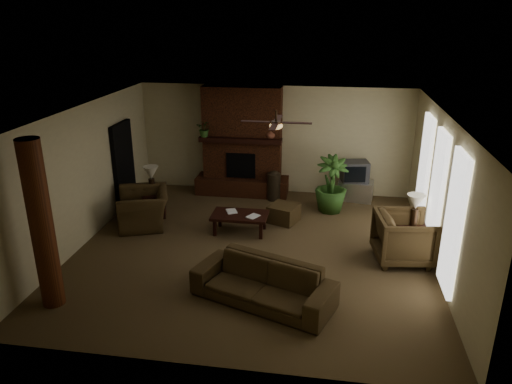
% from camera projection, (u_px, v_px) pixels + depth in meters
% --- Properties ---
extents(room_shell, '(7.00, 7.00, 7.00)m').
position_uv_depth(room_shell, '(253.00, 185.00, 9.34)').
color(room_shell, brown).
rests_on(room_shell, ground).
extents(fireplace, '(2.40, 0.70, 2.80)m').
position_uv_depth(fireplace, '(242.00, 151.00, 12.52)').
color(fireplace, '#562A16').
rests_on(fireplace, ground).
extents(windows, '(0.08, 3.65, 2.35)m').
position_uv_depth(windows, '(436.00, 193.00, 9.04)').
color(windows, white).
rests_on(windows, ground).
extents(log_column, '(0.36, 0.36, 2.80)m').
position_uv_depth(log_column, '(42.00, 226.00, 7.54)').
color(log_column, '#5E2E17').
rests_on(log_column, ground).
extents(doorway, '(0.10, 1.00, 2.10)m').
position_uv_depth(doorway, '(124.00, 166.00, 11.62)').
color(doorway, black).
rests_on(doorway, ground).
extents(ceiling_fan, '(1.35, 1.35, 0.37)m').
position_uv_depth(ceiling_fan, '(276.00, 124.00, 9.16)').
color(ceiling_fan, '#2E2014').
rests_on(ceiling_fan, ceiling).
extents(sofa, '(2.44, 1.47, 0.92)m').
position_uv_depth(sofa, '(263.00, 277.00, 7.93)').
color(sofa, '#45351D').
rests_on(sofa, ground).
extents(armchair_left, '(1.18, 1.43, 1.08)m').
position_uv_depth(armchair_left, '(143.00, 202.00, 10.79)').
color(armchair_left, '#45351D').
rests_on(armchair_left, ground).
extents(armchair_right, '(1.10, 1.15, 1.06)m').
position_uv_depth(armchair_right, '(404.00, 235.00, 9.22)').
color(armchair_right, '#45351D').
rests_on(armchair_right, ground).
extents(coffee_table, '(1.20, 0.70, 0.43)m').
position_uv_depth(coffee_table, '(240.00, 217.00, 10.46)').
color(coffee_table, black).
rests_on(coffee_table, ground).
extents(ottoman, '(0.78, 0.78, 0.40)m').
position_uv_depth(ottoman, '(284.00, 213.00, 11.07)').
color(ottoman, '#45351D').
rests_on(ottoman, ground).
extents(tv_stand, '(0.92, 0.62, 0.50)m').
position_uv_depth(tv_stand, '(355.00, 190.00, 12.34)').
color(tv_stand, silver).
rests_on(tv_stand, ground).
extents(tv, '(0.73, 0.63, 0.52)m').
position_uv_depth(tv, '(355.00, 171.00, 12.16)').
color(tv, '#3A3A3C').
rests_on(tv, tv_stand).
extents(floor_vase, '(0.34, 0.34, 0.77)m').
position_uv_depth(floor_vase, '(274.00, 184.00, 12.29)').
color(floor_vase, '#31271B').
rests_on(floor_vase, ground).
extents(floor_plant, '(1.14, 1.53, 0.76)m').
position_uv_depth(floor_plant, '(331.00, 196.00, 11.60)').
color(floor_plant, '#325923').
rests_on(floor_plant, ground).
extents(side_table_left, '(0.62, 0.62, 0.55)m').
position_uv_depth(side_table_left, '(155.00, 205.00, 11.37)').
color(side_table_left, black).
rests_on(side_table_left, ground).
extents(lamp_left, '(0.43, 0.43, 0.65)m').
position_uv_depth(lamp_left, '(151.00, 175.00, 11.17)').
color(lamp_left, '#2E2014').
rests_on(lamp_left, side_table_left).
extents(side_table_right, '(0.65, 0.65, 0.55)m').
position_uv_depth(side_table_right, '(411.00, 237.00, 9.73)').
color(side_table_right, black).
rests_on(side_table_right, ground).
extents(lamp_right, '(0.40, 0.40, 0.65)m').
position_uv_depth(lamp_right, '(416.00, 204.00, 9.45)').
color(lamp_right, '#2E2014').
rests_on(lamp_right, side_table_right).
extents(mantel_plant, '(0.45, 0.48, 0.33)m').
position_uv_depth(mantel_plant, '(205.00, 130.00, 12.18)').
color(mantel_plant, '#325923').
rests_on(mantel_plant, fireplace).
extents(mantel_vase, '(0.28, 0.29, 0.22)m').
position_uv_depth(mantel_vase, '(271.00, 134.00, 12.04)').
color(mantel_vase, brown).
rests_on(mantel_vase, fireplace).
extents(book_a, '(0.21, 0.11, 0.29)m').
position_uv_depth(book_a, '(227.00, 206.00, 10.48)').
color(book_a, '#999999').
rests_on(book_a, coffee_table).
extents(book_b, '(0.20, 0.13, 0.29)m').
position_uv_depth(book_b, '(249.00, 209.00, 10.31)').
color(book_b, '#999999').
rests_on(book_b, coffee_table).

